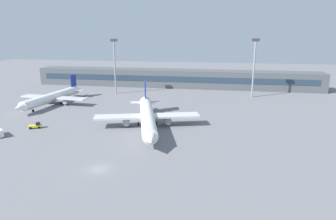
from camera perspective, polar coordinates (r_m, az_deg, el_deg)
The scene contains 7 objects.
ground_plane at distance 101.37m, azimuth -4.22°, elevation -1.45°, with size 400.00×400.00×0.00m, color slate.
terminal_building at distance 159.06m, azimuth 1.25°, elevation 6.03°, with size 147.83×12.13×9.00m.
airplane_near at distance 90.02m, azimuth -3.95°, elevation -1.21°, with size 31.83×44.75×11.30m.
airplane_mid at distance 127.00m, azimuth -21.12°, elevation 2.26°, with size 28.21×40.34×9.96m.
baggage_tug_yellow at distance 98.12m, azimuth -23.79°, elevation -2.73°, with size 3.89×2.97×1.75m.
floodlight_tower_west at distance 136.65m, azimuth 16.01°, elevation 8.43°, with size 3.20×0.80×25.41m.
floodlight_tower_east at distance 141.91m, azimuth -10.09°, elevation 8.89°, with size 3.20×0.80×25.09m.
Camera 1 is at (24.69, -54.36, 27.60)m, focal length 32.13 mm.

